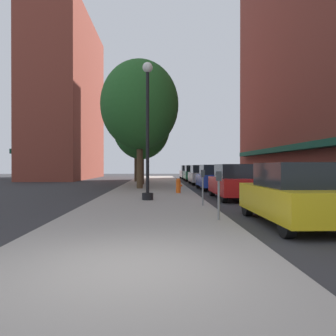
{
  "coord_description": "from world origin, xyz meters",
  "views": [
    {
      "loc": [
        0.43,
        -4.69,
        1.57
      ],
      "look_at": [
        0.96,
        14.08,
        1.46
      ],
      "focal_mm": 35.3,
      "sensor_mm": 36.0,
      "label": 1
    }
  ],
  "objects_px": {
    "fire_hydrant": "(178,186)",
    "tree_near": "(141,126)",
    "lamppost": "(148,128)",
    "car_silver": "(201,175)",
    "tree_far": "(140,105)",
    "car_yellow": "(293,195)",
    "car_white": "(188,172)",
    "parking_meter_far": "(219,189)",
    "car_red": "(234,182)",
    "car_blue": "(213,178)",
    "car_green": "(193,173)",
    "tree_mid": "(136,128)",
    "parking_meter_near": "(203,183)"
  },
  "relations": [
    {
      "from": "fire_hydrant",
      "to": "car_white",
      "type": "bearing_deg",
      "value": 83.67
    },
    {
      "from": "parking_meter_near",
      "to": "car_yellow",
      "type": "xyz_separation_m",
      "value": [
        1.95,
        -3.43,
        -0.14
      ]
    },
    {
      "from": "car_silver",
      "to": "car_green",
      "type": "bearing_deg",
      "value": 89.05
    },
    {
      "from": "tree_near",
      "to": "tree_mid",
      "type": "bearing_deg",
      "value": 98.44
    },
    {
      "from": "parking_meter_far",
      "to": "car_blue",
      "type": "distance_m",
      "value": 12.91
    },
    {
      "from": "lamppost",
      "to": "fire_hydrant",
      "type": "height_order",
      "value": "lamppost"
    },
    {
      "from": "car_white",
      "to": "car_red",
      "type": "bearing_deg",
      "value": -91.83
    },
    {
      "from": "car_white",
      "to": "tree_far",
      "type": "bearing_deg",
      "value": -106.16
    },
    {
      "from": "car_yellow",
      "to": "car_green",
      "type": "relative_size",
      "value": 1.0
    },
    {
      "from": "lamppost",
      "to": "car_yellow",
      "type": "distance_m",
      "value": 7.25
    },
    {
      "from": "car_silver",
      "to": "fire_hydrant",
      "type": "bearing_deg",
      "value": -104.73
    },
    {
      "from": "fire_hydrant",
      "to": "tree_near",
      "type": "distance_m",
      "value": 9.72
    },
    {
      "from": "parking_meter_near",
      "to": "car_red",
      "type": "distance_m",
      "value": 3.96
    },
    {
      "from": "lamppost",
      "to": "car_yellow",
      "type": "height_order",
      "value": "lamppost"
    },
    {
      "from": "parking_meter_far",
      "to": "car_silver",
      "type": "height_order",
      "value": "car_silver"
    },
    {
      "from": "car_blue",
      "to": "car_green",
      "type": "relative_size",
      "value": 1.0
    },
    {
      "from": "lamppost",
      "to": "fire_hydrant",
      "type": "bearing_deg",
      "value": 66.79
    },
    {
      "from": "fire_hydrant",
      "to": "tree_near",
      "type": "xyz_separation_m",
      "value": [
        -2.43,
        8.42,
        4.19
      ]
    },
    {
      "from": "parking_meter_far",
      "to": "car_blue",
      "type": "bearing_deg",
      "value": 81.31
    },
    {
      "from": "fire_hydrant",
      "to": "car_yellow",
      "type": "distance_m",
      "value": 9.44
    },
    {
      "from": "tree_near",
      "to": "car_silver",
      "type": "xyz_separation_m",
      "value": [
        4.94,
        1.82,
        -3.9
      ]
    },
    {
      "from": "parking_meter_near",
      "to": "tree_near",
      "type": "xyz_separation_m",
      "value": [
        -2.99,
        14.09,
        3.76
      ]
    },
    {
      "from": "tree_mid",
      "to": "car_white",
      "type": "bearing_deg",
      "value": 58.56
    },
    {
      "from": "fire_hydrant",
      "to": "car_green",
      "type": "bearing_deg",
      "value": 81.42
    },
    {
      "from": "car_silver",
      "to": "car_white",
      "type": "distance_m",
      "value": 12.41
    },
    {
      "from": "tree_near",
      "to": "car_blue",
      "type": "relative_size",
      "value": 1.68
    },
    {
      "from": "fire_hydrant",
      "to": "car_blue",
      "type": "xyz_separation_m",
      "value": [
        2.51,
        3.86,
        0.29
      ]
    },
    {
      "from": "car_white",
      "to": "parking_meter_far",
      "type": "bearing_deg",
      "value": -95.36
    },
    {
      "from": "parking_meter_far",
      "to": "car_white",
      "type": "height_order",
      "value": "car_white"
    },
    {
      "from": "car_red",
      "to": "car_blue",
      "type": "height_order",
      "value": "same"
    },
    {
      "from": "parking_meter_near",
      "to": "car_red",
      "type": "xyz_separation_m",
      "value": [
        1.95,
        3.45,
        -0.14
      ]
    },
    {
      "from": "car_silver",
      "to": "parking_meter_far",
      "type": "bearing_deg",
      "value": -96.77
    },
    {
      "from": "parking_meter_near",
      "to": "car_white",
      "type": "xyz_separation_m",
      "value": [
        1.95,
        28.32,
        -0.14
      ]
    },
    {
      "from": "parking_meter_near",
      "to": "tree_near",
      "type": "bearing_deg",
      "value": 101.98
    },
    {
      "from": "car_silver",
      "to": "car_green",
      "type": "height_order",
      "value": "same"
    },
    {
      "from": "lamppost",
      "to": "car_white",
      "type": "relative_size",
      "value": 1.37
    },
    {
      "from": "lamppost",
      "to": "parking_meter_far",
      "type": "bearing_deg",
      "value": -68.43
    },
    {
      "from": "lamppost",
      "to": "car_silver",
      "type": "relative_size",
      "value": 1.37
    },
    {
      "from": "fire_hydrant",
      "to": "car_red",
      "type": "distance_m",
      "value": 3.37
    },
    {
      "from": "fire_hydrant",
      "to": "tree_mid",
      "type": "distance_m",
      "value": 14.48
    },
    {
      "from": "lamppost",
      "to": "fire_hydrant",
      "type": "distance_m",
      "value": 4.74
    },
    {
      "from": "tree_far",
      "to": "car_yellow",
      "type": "xyz_separation_m",
      "value": [
        4.82,
        -12.9,
        -4.75
      ]
    },
    {
      "from": "car_yellow",
      "to": "car_red",
      "type": "xyz_separation_m",
      "value": [
        0.0,
        6.88,
        0.0
      ]
    },
    {
      "from": "tree_far",
      "to": "car_green",
      "type": "distance_m",
      "value": 14.51
    },
    {
      "from": "tree_near",
      "to": "car_red",
      "type": "bearing_deg",
      "value": -65.1
    },
    {
      "from": "tree_near",
      "to": "car_white",
      "type": "relative_size",
      "value": 1.68
    },
    {
      "from": "fire_hydrant",
      "to": "parking_meter_far",
      "type": "height_order",
      "value": "parking_meter_far"
    },
    {
      "from": "car_silver",
      "to": "car_green",
      "type": "relative_size",
      "value": 1.0
    },
    {
      "from": "tree_near",
      "to": "car_white",
      "type": "height_order",
      "value": "tree_near"
    },
    {
      "from": "tree_far",
      "to": "car_green",
      "type": "bearing_deg",
      "value": 69.44
    }
  ]
}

